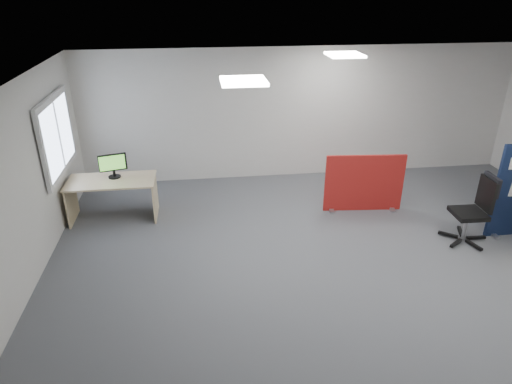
{
  "coord_description": "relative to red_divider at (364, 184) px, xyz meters",
  "views": [
    {
      "loc": [
        -2.11,
        -5.52,
        3.91
      ],
      "look_at": [
        -1.32,
        0.59,
        1.0
      ],
      "focal_mm": 32.0,
      "sensor_mm": 36.0,
      "label": 1
    }
  ],
  "objects": [
    {
      "name": "wall_left",
      "position": [
        -5.29,
        -1.69,
        0.83
      ],
      "size": [
        0.02,
        7.0,
        2.7
      ],
      "primitive_type": "cube",
      "color": "silver",
      "rests_on": "floor"
    },
    {
      "name": "red_divider",
      "position": [
        0.0,
        0.0,
        0.0
      ],
      "size": [
        1.43,
        0.3,
        1.07
      ],
      "rotation": [
        0.0,
        0.0,
        -0.09
      ],
      "color": "#A31518",
      "rests_on": "floor"
    },
    {
      "name": "second_desk",
      "position": [
        -4.47,
        0.31,
        0.02
      ],
      "size": [
        1.5,
        0.75,
        0.73
      ],
      "color": "beige",
      "rests_on": "floor"
    },
    {
      "name": "floor",
      "position": [
        -0.79,
        -1.69,
        -0.52
      ],
      "size": [
        9.0,
        9.0,
        0.0
      ],
      "primitive_type": "plane",
      "color": "#55585E",
      "rests_on": "ground"
    },
    {
      "name": "monitor_second",
      "position": [
        -4.42,
        0.39,
        0.44
      ],
      "size": [
        0.47,
        0.21,
        0.43
      ],
      "rotation": [
        0.0,
        0.0,
        0.26
      ],
      "color": "black",
      "rests_on": "second_desk"
    },
    {
      "name": "office_chair",
      "position": [
        1.39,
        -1.28,
        0.12
      ],
      "size": [
        0.72,
        0.75,
        1.13
      ],
      "rotation": [
        0.0,
        0.0,
        -0.03
      ],
      "color": "black",
      "rests_on": "floor"
    },
    {
      "name": "ceiling_lights",
      "position": [
        -0.46,
        -1.02,
        2.15
      ],
      "size": [
        4.1,
        4.1,
        0.04
      ],
      "color": "white",
      "rests_on": "ceiling"
    },
    {
      "name": "window",
      "position": [
        -5.23,
        0.31,
        1.03
      ],
      "size": [
        0.06,
        1.7,
        1.3
      ],
      "color": "white",
      "rests_on": "wall_left"
    },
    {
      "name": "wall_back",
      "position": [
        -0.79,
        1.81,
        0.83
      ],
      "size": [
        9.0,
        0.02,
        2.7
      ],
      "primitive_type": "cube",
      "color": "silver",
      "rests_on": "floor"
    },
    {
      "name": "ceiling",
      "position": [
        -0.79,
        -1.69,
        2.18
      ],
      "size": [
        9.0,
        7.0,
        0.02
      ],
      "primitive_type": "cube",
      "color": "white",
      "rests_on": "wall_back"
    }
  ]
}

